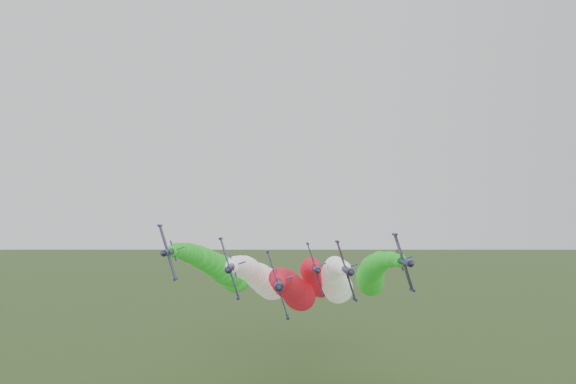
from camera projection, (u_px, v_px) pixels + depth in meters
name	position (u px, v px, depth m)	size (l,w,h in m)	color
jet_lead	(294.00, 290.00, 138.01)	(13.22, 84.77, 20.75)	#111435
jet_inner_left	(262.00, 279.00, 145.87)	(12.96, 84.52, 20.49)	#111435
jet_inner_right	(336.00, 281.00, 149.73)	(13.79, 85.35, 21.32)	#111435
jet_outer_left	(221.00, 269.00, 156.74)	(14.06, 85.62, 21.59)	#111435
jet_outer_right	(372.00, 275.00, 152.14)	(13.19, 84.74, 20.71)	#111435
jet_trail	(316.00, 278.00, 161.26)	(13.03, 84.59, 20.56)	#111435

